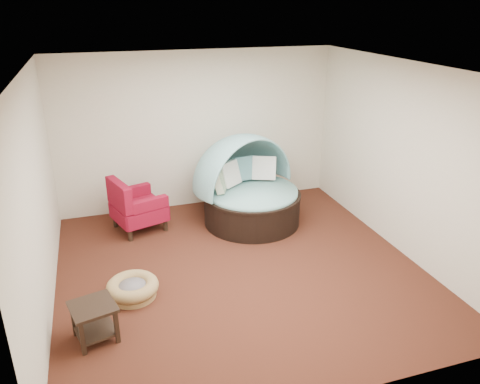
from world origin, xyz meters
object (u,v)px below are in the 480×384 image
object	(u,v)px
red_armchair	(135,206)
side_table	(94,317)
canopy_daybed	(248,183)
pet_basket	(133,288)

from	to	relation	value
red_armchair	side_table	size ratio (longest dim) A/B	1.72
canopy_daybed	red_armchair	distance (m)	1.92
pet_basket	side_table	bearing A→B (deg)	-124.11
canopy_daybed	pet_basket	bearing A→B (deg)	-163.31
canopy_daybed	pet_basket	size ratio (longest dim) A/B	2.88
red_armchair	side_table	xyz separation A→B (m)	(-0.74, -2.63, -0.13)
side_table	red_armchair	bearing A→B (deg)	74.33
canopy_daybed	side_table	size ratio (longest dim) A/B	3.81
red_armchair	side_table	world-z (taller)	red_armchair
pet_basket	side_table	distance (m)	0.87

